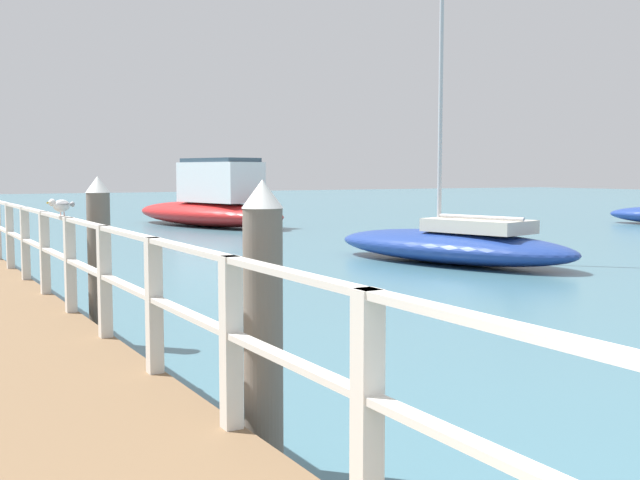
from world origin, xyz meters
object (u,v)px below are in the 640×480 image
object	(u,v)px
seagull_foreground	(61,205)
boat_3	(211,204)
boat_4	(452,244)
dock_piling_far	(99,261)
dock_piling_near	(263,326)

from	to	relation	value
seagull_foreground	boat_3	bearing A→B (deg)	-67.60
boat_3	boat_4	distance (m)	14.50
dock_piling_far	seagull_foreground	world-z (taller)	dock_piling_far
dock_piling_near	boat_3	size ratio (longest dim) A/B	0.23
seagull_foreground	boat_4	xyz separation A→B (m)	(9.79, 4.58, -1.29)
dock_piling_near	boat_3	distance (m)	25.67
dock_piling_near	dock_piling_far	distance (m)	4.69
dock_piling_near	boat_4	world-z (taller)	boat_4
seagull_foreground	boat_3	size ratio (longest dim) A/B	0.04
dock_piling_near	boat_4	size ratio (longest dim) A/B	0.23
seagull_foreground	boat_3	distance (m)	21.31
boat_3	dock_piling_far	bearing A→B (deg)	49.34
dock_piling_near	dock_piling_far	xyz separation A→B (m)	(0.00, 4.69, 0.00)
dock_piling_near	boat_4	bearing A→B (deg)	45.33
dock_piling_near	seagull_foreground	xyz separation A→B (m)	(-0.39, 4.93, 0.68)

